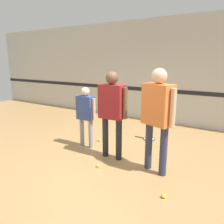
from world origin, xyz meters
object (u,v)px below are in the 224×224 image
object	(u,v)px
racket_spare_on_floor	(148,139)
tennis_ball_stray_left	(99,140)
tennis_ball_stray_right	(164,196)
person_student_left	(86,111)
person_instructor	(112,106)
tennis_ball_near_instructor	(98,166)
tennis_ball_by_spare_racket	(146,138)
person_student_right	(158,110)

from	to	relation	value
racket_spare_on_floor	tennis_ball_stray_left	xyz separation A→B (m)	(-0.97, -0.79, 0.02)
racket_spare_on_floor	tennis_ball_stray_right	xyz separation A→B (m)	(1.15, -2.15, 0.02)
person_student_left	person_instructor	bearing A→B (deg)	-12.57
tennis_ball_near_instructor	tennis_ball_stray_left	xyz separation A→B (m)	(-0.77, 1.11, 0.00)
tennis_ball_near_instructor	racket_spare_on_floor	bearing A→B (deg)	84.09
racket_spare_on_floor	tennis_ball_stray_left	size ratio (longest dim) A/B	8.16
tennis_ball_by_spare_racket	tennis_ball_stray_left	bearing A→B (deg)	-141.99
person_student_left	tennis_ball_stray_right	world-z (taller)	person_student_left
person_student_right	racket_spare_on_floor	bearing A→B (deg)	-43.92
person_student_right	tennis_ball_stray_right	world-z (taller)	person_student_right
tennis_ball_by_spare_racket	tennis_ball_stray_left	distance (m)	1.19
tennis_ball_near_instructor	tennis_ball_by_spare_racket	xyz separation A→B (m)	(0.17, 1.84, 0.00)
racket_spare_on_floor	tennis_ball_stray_right	world-z (taller)	tennis_ball_stray_right
person_student_right	person_student_left	bearing A→B (deg)	11.35
person_student_right	tennis_ball_stray_left	size ratio (longest dim) A/B	27.63
tennis_ball_by_spare_racket	person_instructor	bearing A→B (deg)	-97.85
tennis_ball_stray_left	tennis_ball_stray_right	world-z (taller)	same
tennis_ball_near_instructor	tennis_ball_stray_right	size ratio (longest dim) A/B	1.00
person_student_right	tennis_ball_by_spare_racket	world-z (taller)	person_student_right
person_student_left	tennis_ball_by_spare_racket	xyz separation A→B (m)	(0.98, 1.17, -0.82)
person_instructor	person_student_right	xyz separation A→B (m)	(0.96, -0.07, 0.05)
tennis_ball_by_spare_racket	tennis_ball_stray_right	bearing A→B (deg)	-60.67
tennis_ball_by_spare_racket	tennis_ball_stray_left	xyz separation A→B (m)	(-0.94, -0.74, 0.00)
person_instructor	tennis_ball_by_spare_racket	bearing A→B (deg)	81.55
racket_spare_on_floor	tennis_ball_stray_right	size ratio (longest dim) A/B	8.16
person_student_left	tennis_ball_near_instructor	xyz separation A→B (m)	(0.81, -0.67, -0.82)
person_instructor	racket_spare_on_floor	xyz separation A→B (m)	(0.21, 1.39, -1.07)
person_instructor	tennis_ball_stray_right	xyz separation A→B (m)	(1.36, -0.76, -1.04)
person_student_right	tennis_ball_near_instructor	world-z (taller)	person_student_right
tennis_ball_near_instructor	tennis_ball_stray_left	size ratio (longest dim) A/B	1.00
person_instructor	racket_spare_on_floor	world-z (taller)	person_instructor
tennis_ball_by_spare_racket	tennis_ball_stray_right	xyz separation A→B (m)	(1.18, -2.09, 0.00)
tennis_ball_stray_right	racket_spare_on_floor	bearing A→B (deg)	118.14
racket_spare_on_floor	tennis_ball_by_spare_racket	distance (m)	0.07
tennis_ball_stray_right	person_student_right	bearing A→B (deg)	120.59
tennis_ball_near_instructor	tennis_ball_by_spare_racket	world-z (taller)	same
person_instructor	person_student_left	distance (m)	0.84
tennis_ball_stray_right	tennis_ball_stray_left	bearing A→B (deg)	147.31
person_instructor	tennis_ball_stray_left	world-z (taller)	person_instructor
tennis_ball_stray_left	person_instructor	bearing A→B (deg)	-38.50
person_student_left	tennis_ball_near_instructor	size ratio (longest dim) A/B	20.88
tennis_ball_stray_left	tennis_ball_near_instructor	bearing A→B (deg)	-55.14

